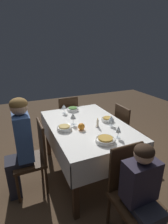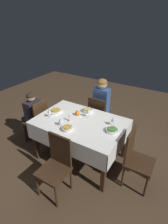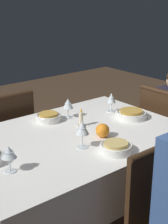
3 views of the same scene
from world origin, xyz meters
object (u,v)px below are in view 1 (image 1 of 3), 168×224
wine_glass_south (111,118)px  wine_glass_north (73,116)px  chair_south (126,130)px  person_adult_denim (20,143)px  chair_east (67,117)px  bowl_north (64,128)px  bowl_west (105,140)px  dining_table (87,130)px  bowl_east (73,109)px  candle_centerpiece (98,124)px  person_child_dark (143,196)px  chair_north (34,155)px  wine_glass_west (118,130)px  wine_glass_east (64,107)px  bowl_south (108,119)px  orange_fruit (81,126)px  chair_west (131,189)px

wine_glass_south → wine_glass_north: bearing=62.6°
chair_south → person_adult_denim: (-0.11, 1.60, 0.20)m
chair_east → chair_south: bearing=128.4°
chair_east → bowl_north: chair_east is taller
bowl_west → person_adult_denim: bearing=60.5°
dining_table → bowl_west: (-0.52, 0.01, 0.12)m
dining_table → bowl_east: bowl_east is taller
wine_glass_south → candle_centerpiece: 0.19m
person_adult_denim → person_child_dark: person_adult_denim is taller
chair_north → wine_glass_south: size_ratio=6.56×
chair_south → wine_glass_west: 0.88m
bowl_east → bowl_north: bearing=151.3°
person_child_dark → wine_glass_east: (1.62, 0.18, 0.31)m
wine_glass_east → bowl_east: bearing=-72.7°
chair_south → bowl_south: bearing=104.5°
wine_glass_west → bowl_east: (1.05, 0.16, -0.07)m
orange_fruit → candle_centerpiece: bearing=-92.6°
person_adult_denim → candle_centerpiece: person_adult_denim is taller
wine_glass_west → bowl_east: wine_glass_west is taller
chair_east → orange_fruit: (-1.09, 0.16, 0.32)m
chair_west → bowl_west: (0.44, 0.03, 0.30)m
bowl_south → wine_glass_south: wine_glass_south is taller
bowl_west → candle_centerpiece: bearing=-14.8°
bowl_north → candle_centerpiece: size_ratio=1.51×
wine_glass_east → bowl_south: (-0.54, -0.46, -0.07)m
bowl_south → wine_glass_north: bearing=79.5°
chair_south → candle_centerpiece: size_ratio=7.48×
bowl_west → dining_table: bearing=-1.5°
person_child_dark → bowl_south: 1.14m
chair_south → wine_glass_west: wine_glass_west is taller
orange_fruit → person_child_dark: bearing=-170.9°
chair_west → bowl_north: (0.90, 0.35, 0.30)m
bowl_east → orange_fruit: 0.70m
dining_table → wine_glass_north: bearing=72.4°
bowl_west → wine_glass_south: (0.34, -0.28, 0.07)m
chair_south → wine_glass_south: bearing=118.8°
chair_west → person_adult_denim: (0.93, 0.89, 0.20)m
bowl_east → wine_glass_south: bearing=-159.9°
bowl_south → orange_fruit: size_ratio=2.03×
person_adult_denim → wine_glass_east: 0.91m
bowl_east → chair_west: bearing=-179.3°
chair_north → bowl_west: bearing=55.8°
bowl_east → wine_glass_east: wine_glass_east is taller
person_child_dark → bowl_east: (1.67, 0.02, 0.24)m
bowl_north → bowl_south: 0.64m
chair_west → chair_south: bearing=55.7°
dining_table → wine_glass_north: wine_glass_north is taller
chair_west → wine_glass_west: size_ratio=6.33×
wine_glass_east → candle_centerpiece: size_ratio=1.14×
chair_north → chair_east: (0.99, -0.75, 0.00)m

